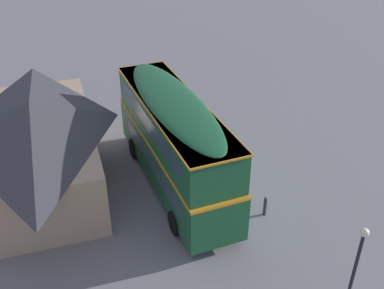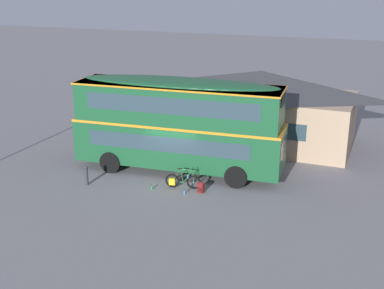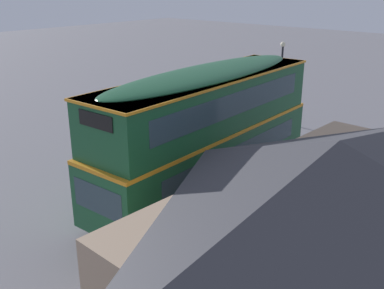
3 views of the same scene
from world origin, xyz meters
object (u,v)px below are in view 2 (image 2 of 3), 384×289
(backpack_on_ground, at_px, (201,187))
(touring_bicycle, at_px, (182,181))
(double_decker_bus, at_px, (178,122))
(water_bottle_green_metal, at_px, (152,187))
(water_bottle_blue_sports, at_px, (184,192))
(kerb_bollard, at_px, (86,175))

(backpack_on_ground, bearing_deg, touring_bicycle, 171.88)
(double_decker_bus, distance_m, backpack_on_ground, 3.73)
(water_bottle_green_metal, bearing_deg, backpack_on_ground, 12.11)
(double_decker_bus, relative_size, water_bottle_green_metal, 47.67)
(backpack_on_ground, bearing_deg, water_bottle_green_metal, -167.89)
(touring_bicycle, height_order, water_bottle_green_metal, touring_bicycle)
(water_bottle_blue_sports, bearing_deg, touring_bicycle, 121.01)
(double_decker_bus, bearing_deg, touring_bicycle, -65.07)
(water_bottle_green_metal, height_order, kerb_bollard, kerb_bollard)
(touring_bicycle, bearing_deg, kerb_bollard, -164.98)
(touring_bicycle, bearing_deg, backpack_on_ground, -8.12)
(backpack_on_ground, xyz_separation_m, water_bottle_green_metal, (-2.27, -0.49, -0.16))
(double_decker_bus, xyz_separation_m, backpack_on_ground, (1.94, -2.13, -2.38))
(touring_bicycle, distance_m, backpack_on_ground, 1.03)
(backpack_on_ground, relative_size, water_bottle_green_metal, 2.34)
(backpack_on_ground, distance_m, water_bottle_green_metal, 2.33)
(water_bottle_blue_sports, bearing_deg, water_bottle_green_metal, -179.79)
(backpack_on_ground, bearing_deg, double_decker_bus, 132.33)
(touring_bicycle, relative_size, water_bottle_green_metal, 7.61)
(double_decker_bus, xyz_separation_m, water_bottle_green_metal, (-0.34, -2.61, -2.54))
(water_bottle_blue_sports, bearing_deg, kerb_bollard, -173.35)
(touring_bicycle, xyz_separation_m, backpack_on_ground, (1.02, -0.14, -0.10))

